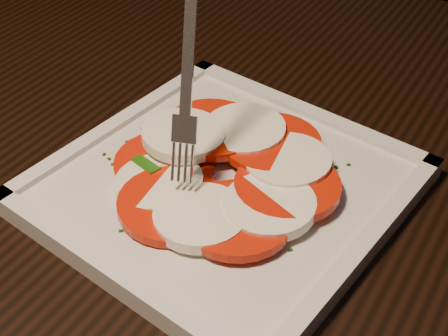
{
  "coord_description": "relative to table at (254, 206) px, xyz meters",
  "views": [
    {
      "loc": [
        0.31,
        -0.22,
        1.12
      ],
      "look_at": [
        0.13,
        0.15,
        0.78
      ],
      "focal_mm": 50.0,
      "sensor_mm": 36.0,
      "label": 1
    }
  ],
  "objects": [
    {
      "name": "plate",
      "position": [
        0.01,
        -0.09,
        0.11
      ],
      "size": [
        0.34,
        0.34,
        0.01
      ],
      "primitive_type": "cube",
      "rotation": [
        0.0,
        0.0,
        -0.23
      ],
      "color": "silver",
      "rests_on": "table"
    },
    {
      "name": "table",
      "position": [
        0.0,
        0.0,
        0.0
      ],
      "size": [
        1.28,
        0.93,
        0.75
      ],
      "rotation": [
        0.0,
        0.0,
        -0.11
      ],
      "color": "black",
      "rests_on": "ground"
    },
    {
      "name": "chair",
      "position": [
        -0.17,
        0.66,
        -0.12
      ],
      "size": [
        0.54,
        0.54,
        0.93
      ],
      "rotation": [
        0.0,
        0.0,
        0.34
      ],
      "color": "black",
      "rests_on": "ground"
    },
    {
      "name": "fork",
      "position": [
        -0.02,
        -0.09,
        0.22
      ],
      "size": [
        0.04,
        0.08,
        0.17
      ],
      "primitive_type": null,
      "rotation": [
        0.0,
        0.0,
        0.24
      ],
      "color": "white",
      "rests_on": "caprese_salad"
    },
    {
      "name": "caprese_salad",
      "position": [
        0.01,
        -0.09,
        0.12
      ],
      "size": [
        0.22,
        0.21,
        0.03
      ],
      "color": "red",
      "rests_on": "plate"
    }
  ]
}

